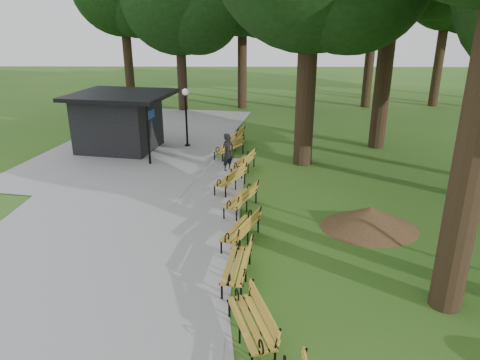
{
  "coord_description": "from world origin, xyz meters",
  "views": [
    {
      "loc": [
        0.2,
        -8.28,
        6.09
      ],
      "look_at": [
        0.02,
        5.2,
        1.1
      ],
      "focal_mm": 33.23,
      "sensor_mm": 36.0,
      "label": 1
    }
  ],
  "objects_px": {
    "person": "(228,152)",
    "lamp_post": "(186,105)",
    "bench_4": "(241,229)",
    "bench_3": "(237,265)",
    "bench_6": "(230,179)",
    "bench_5": "(241,199)",
    "dirt_mound": "(370,218)",
    "bench_8": "(229,148)",
    "bench_2": "(250,323)",
    "kiosk": "(118,122)",
    "bench_7": "(243,162)",
    "bench_9": "(235,137)"
  },
  "relations": [
    {
      "from": "kiosk",
      "to": "bench_5",
      "type": "height_order",
      "value": "kiosk"
    },
    {
      "from": "dirt_mound",
      "to": "bench_8",
      "type": "bearing_deg",
      "value": 122.26
    },
    {
      "from": "bench_2",
      "to": "bench_3",
      "type": "bearing_deg",
      "value": 172.03
    },
    {
      "from": "dirt_mound",
      "to": "bench_5",
      "type": "height_order",
      "value": "bench_5"
    },
    {
      "from": "bench_5",
      "to": "dirt_mound",
      "type": "bearing_deg",
      "value": 95.91
    },
    {
      "from": "bench_6",
      "to": "bench_4",
      "type": "bearing_deg",
      "value": 30.08
    },
    {
      "from": "bench_4",
      "to": "bench_9",
      "type": "xyz_separation_m",
      "value": [
        -0.4,
        10.17,
        0.0
      ]
    },
    {
      "from": "lamp_post",
      "to": "bench_9",
      "type": "height_order",
      "value": "lamp_post"
    },
    {
      "from": "bench_5",
      "to": "kiosk",
      "type": "bearing_deg",
      "value": -117.42
    },
    {
      "from": "lamp_post",
      "to": "bench_7",
      "type": "relative_size",
      "value": 1.51
    },
    {
      "from": "kiosk",
      "to": "dirt_mound",
      "type": "distance_m",
      "value": 12.95
    },
    {
      "from": "kiosk",
      "to": "bench_9",
      "type": "xyz_separation_m",
      "value": [
        5.52,
        0.83,
        -0.94
      ]
    },
    {
      "from": "dirt_mound",
      "to": "bench_5",
      "type": "xyz_separation_m",
      "value": [
        -3.95,
        1.21,
        0.09
      ]
    },
    {
      "from": "bench_4",
      "to": "bench_3",
      "type": "bearing_deg",
      "value": 20.19
    },
    {
      "from": "bench_3",
      "to": "bench_4",
      "type": "bearing_deg",
      "value": -174.96
    },
    {
      "from": "lamp_post",
      "to": "bench_2",
      "type": "distance_m",
      "value": 14.4
    },
    {
      "from": "person",
      "to": "bench_6",
      "type": "bearing_deg",
      "value": -138.54
    },
    {
      "from": "kiosk",
      "to": "bench_5",
      "type": "xyz_separation_m",
      "value": [
        5.9,
        -7.13,
        -0.94
      ]
    },
    {
      "from": "lamp_post",
      "to": "dirt_mound",
      "type": "relative_size",
      "value": 1.15
    },
    {
      "from": "person",
      "to": "bench_4",
      "type": "xyz_separation_m",
      "value": [
        0.59,
        -6.29,
        -0.36
      ]
    },
    {
      "from": "kiosk",
      "to": "bench_5",
      "type": "distance_m",
      "value": 9.3
    },
    {
      "from": "person",
      "to": "bench_2",
      "type": "height_order",
      "value": "person"
    },
    {
      "from": "bench_7",
      "to": "bench_9",
      "type": "xyz_separation_m",
      "value": [
        -0.43,
        4.08,
        0.0
      ]
    },
    {
      "from": "bench_2",
      "to": "bench_8",
      "type": "xyz_separation_m",
      "value": [
        -0.87,
        12.28,
        0.0
      ]
    },
    {
      "from": "bench_4",
      "to": "bench_5",
      "type": "distance_m",
      "value": 2.21
    },
    {
      "from": "kiosk",
      "to": "dirt_mound",
      "type": "bearing_deg",
      "value": -29.54
    },
    {
      "from": "bench_6",
      "to": "bench_8",
      "type": "height_order",
      "value": "same"
    },
    {
      "from": "bench_3",
      "to": "bench_6",
      "type": "relative_size",
      "value": 1.0
    },
    {
      "from": "lamp_post",
      "to": "bench_4",
      "type": "height_order",
      "value": "lamp_post"
    },
    {
      "from": "bench_4",
      "to": "bench_8",
      "type": "distance_m",
      "value": 8.23
    },
    {
      "from": "dirt_mound",
      "to": "bench_8",
      "type": "height_order",
      "value": "bench_8"
    },
    {
      "from": "person",
      "to": "bench_7",
      "type": "bearing_deg",
      "value": -70.57
    },
    {
      "from": "bench_2",
      "to": "bench_6",
      "type": "xyz_separation_m",
      "value": [
        -0.68,
        8.2,
        0.0
      ]
    },
    {
      "from": "bench_5",
      "to": "bench_7",
      "type": "xyz_separation_m",
      "value": [
        0.05,
        3.88,
        0.0
      ]
    },
    {
      "from": "bench_6",
      "to": "bench_8",
      "type": "xyz_separation_m",
      "value": [
        -0.19,
        4.07,
        0.0
      ]
    },
    {
      "from": "bench_2",
      "to": "bench_7",
      "type": "relative_size",
      "value": 1.0
    },
    {
      "from": "bench_6",
      "to": "bench_9",
      "type": "bearing_deg",
      "value": -156.34
    },
    {
      "from": "bench_8",
      "to": "bench_9",
      "type": "relative_size",
      "value": 1.0
    },
    {
      "from": "bench_4",
      "to": "bench_2",
      "type": "bearing_deg",
      "value": 25.74
    },
    {
      "from": "bench_5",
      "to": "bench_6",
      "type": "relative_size",
      "value": 1.0
    },
    {
      "from": "person",
      "to": "bench_4",
      "type": "bearing_deg",
      "value": -137.22
    },
    {
      "from": "kiosk",
      "to": "bench_7",
      "type": "bearing_deg",
      "value": -17.93
    },
    {
      "from": "person",
      "to": "lamp_post",
      "type": "bearing_deg",
      "value": 68.23
    },
    {
      "from": "dirt_mound",
      "to": "bench_6",
      "type": "distance_m",
      "value": 5.37
    },
    {
      "from": "bench_8",
      "to": "lamp_post",
      "type": "bearing_deg",
      "value": -96.3
    },
    {
      "from": "kiosk",
      "to": "bench_4",
      "type": "bearing_deg",
      "value": -46.88
    },
    {
      "from": "bench_9",
      "to": "lamp_post",
      "type": "bearing_deg",
      "value": -70.12
    },
    {
      "from": "dirt_mound",
      "to": "bench_2",
      "type": "height_order",
      "value": "bench_2"
    },
    {
      "from": "bench_3",
      "to": "bench_9",
      "type": "bearing_deg",
      "value": -171.26
    },
    {
      "from": "bench_5",
      "to": "bench_7",
      "type": "distance_m",
      "value": 3.88
    }
  ]
}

